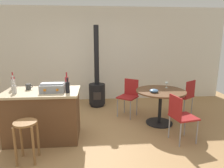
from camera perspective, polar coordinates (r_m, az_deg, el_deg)
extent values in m
plane|color=#A37A4C|center=(3.86, -6.29, -15.53)|extent=(8.80, 8.80, 0.00)
cube|color=silver|center=(6.08, -6.09, 8.17)|extent=(8.00, 0.10, 2.70)
cube|color=brown|center=(3.95, -18.65, -8.55)|extent=(1.26, 0.72, 0.87)
cube|color=tan|center=(3.82, -19.13, -2.16)|extent=(1.32, 0.78, 0.04)
cylinder|color=olive|center=(3.48, -20.03, -14.05)|extent=(0.04, 0.04, 0.60)
cylinder|color=olive|center=(3.55, -24.06, -13.84)|extent=(0.04, 0.04, 0.60)
cylinder|color=olive|center=(3.34, -25.47, -15.69)|extent=(0.04, 0.04, 0.60)
cylinder|color=olive|center=(3.26, -21.18, -15.99)|extent=(0.04, 0.04, 0.60)
cylinder|color=olive|center=(3.28, -23.16, -9.96)|extent=(0.33, 0.33, 0.03)
cylinder|color=black|center=(4.66, 13.05, -10.49)|extent=(0.57, 0.57, 0.02)
cylinder|color=black|center=(4.54, 13.27, -6.49)|extent=(0.07, 0.07, 0.71)
cylinder|color=brown|center=(4.43, 13.51, -1.95)|extent=(1.04, 1.04, 0.03)
cube|color=maroon|center=(5.18, 19.12, -3.19)|extent=(0.56, 0.56, 0.03)
cube|color=maroon|center=(5.04, 21.10, -1.43)|extent=(0.31, 0.22, 0.40)
cylinder|color=gray|center=(5.03, 19.53, -6.57)|extent=(0.02, 0.02, 0.45)
cylinder|color=gray|center=(5.31, 21.47, -5.71)|extent=(0.02, 0.02, 0.45)
cylinder|color=gray|center=(5.47, 18.38, -4.93)|extent=(0.02, 0.02, 0.45)
cylinder|color=gray|center=(5.20, 16.33, -5.71)|extent=(0.02, 0.02, 0.45)
cube|color=maroon|center=(4.80, 4.35, -3.68)|extent=(0.56, 0.56, 0.03)
cube|color=maroon|center=(4.91, 5.43, -0.91)|extent=(0.30, 0.24, 0.40)
cylinder|color=gray|center=(4.95, 6.98, -6.19)|extent=(0.02, 0.02, 0.46)
cylinder|color=gray|center=(5.09, 3.50, -5.57)|extent=(0.02, 0.02, 0.46)
cylinder|color=gray|center=(4.81, 1.54, -6.65)|extent=(0.02, 0.02, 0.46)
cylinder|color=gray|center=(4.66, 5.17, -7.36)|extent=(0.02, 0.02, 0.46)
cube|color=maroon|center=(3.87, 19.45, -8.71)|extent=(0.47, 0.47, 0.03)
cube|color=maroon|center=(3.69, 17.28, -6.26)|extent=(0.10, 0.36, 0.40)
cylinder|color=gray|center=(3.99, 15.73, -11.44)|extent=(0.02, 0.02, 0.44)
cylinder|color=gray|center=(3.74, 18.58, -13.34)|extent=(0.02, 0.02, 0.44)
cylinder|color=gray|center=(3.93, 22.72, -12.35)|extent=(0.02, 0.02, 0.44)
cylinder|color=gray|center=(4.17, 19.74, -10.63)|extent=(0.02, 0.02, 0.44)
cylinder|color=black|center=(5.67, -4.15, -5.77)|extent=(0.37, 0.37, 0.06)
cylinder|color=black|center=(5.58, -4.20, -2.78)|extent=(0.44, 0.44, 0.55)
cube|color=#2D2826|center=(5.37, -4.16, -3.40)|extent=(0.20, 0.02, 0.20)
cylinder|color=black|center=(5.40, -4.38, 8.00)|extent=(0.13, 0.13, 1.54)
cube|color=gray|center=(3.68, -16.28, -1.09)|extent=(0.41, 0.28, 0.13)
cube|color=gray|center=(3.66, -16.36, 0.11)|extent=(0.39, 0.17, 0.02)
cube|color=orange|center=(3.56, -18.33, -1.67)|extent=(0.04, 0.01, 0.04)
cube|color=orange|center=(3.52, -15.11, -1.62)|extent=(0.04, 0.01, 0.04)
cylinder|color=black|center=(3.54, -12.33, -0.95)|extent=(0.07, 0.07, 0.19)
cylinder|color=black|center=(3.51, -12.43, 1.13)|extent=(0.03, 0.03, 0.07)
cylinder|color=#B7B2AD|center=(3.80, -25.68, -1.42)|extent=(0.07, 0.07, 0.14)
cylinder|color=#B7B2AD|center=(3.78, -25.82, -0.03)|extent=(0.03, 0.03, 0.05)
cylinder|color=#B7B2AD|center=(4.07, -25.93, -0.18)|extent=(0.08, 0.08, 0.19)
cylinder|color=#B7B2AD|center=(4.05, -26.11, 1.63)|extent=(0.03, 0.03, 0.07)
cylinder|color=maroon|center=(4.15, -25.92, 0.29)|extent=(0.06, 0.06, 0.22)
cylinder|color=maroon|center=(4.13, -26.13, 2.39)|extent=(0.02, 0.02, 0.09)
cylinder|color=maroon|center=(3.76, -12.52, 0.16)|extent=(0.06, 0.06, 0.23)
cylinder|color=maroon|center=(3.73, -12.64, 2.56)|extent=(0.02, 0.02, 0.09)
cylinder|color=#4C7099|center=(3.94, -14.45, -0.49)|extent=(0.08, 0.08, 0.08)
torus|color=#4C7099|center=(3.93, -13.72, -0.42)|extent=(0.05, 0.01, 0.05)
cylinder|color=white|center=(3.97, -18.71, -0.54)|extent=(0.07, 0.07, 0.10)
torus|color=white|center=(3.95, -18.03, -0.46)|extent=(0.05, 0.01, 0.05)
cylinder|color=#383838|center=(3.99, -22.40, -0.72)|extent=(0.09, 0.09, 0.11)
torus|color=#383838|center=(3.97, -21.63, -0.63)|extent=(0.05, 0.01, 0.05)
cylinder|color=silver|center=(4.70, 14.98, -1.01)|extent=(0.06, 0.06, 0.00)
cylinder|color=silver|center=(4.69, 15.01, -0.51)|extent=(0.01, 0.01, 0.08)
ellipsoid|color=silver|center=(4.67, 15.06, 0.30)|extent=(0.07, 0.07, 0.06)
ellipsoid|color=#4C7099|center=(4.23, 11.68, -1.86)|extent=(0.18, 0.18, 0.07)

